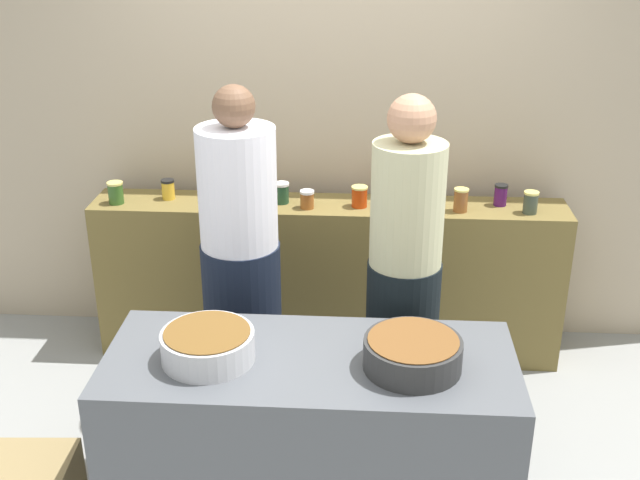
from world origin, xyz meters
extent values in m
plane|color=gray|center=(0.00, 0.00, 0.00)|extent=(12.00, 12.00, 0.00)
cube|color=tan|center=(0.00, 1.45, 1.50)|extent=(4.80, 0.12, 3.00)
cube|color=brown|center=(0.00, 1.10, 0.47)|extent=(2.70, 0.36, 0.95)
cube|color=#4F5358|center=(0.00, -0.30, 0.40)|extent=(1.70, 0.70, 0.81)
cylinder|color=#315821|center=(-1.20, 1.03, 1.00)|extent=(0.09, 0.09, 0.11)
cylinder|color=#D6C666|center=(-1.20, 1.03, 1.07)|extent=(0.09, 0.09, 0.01)
cylinder|color=gold|center=(-0.92, 1.12, 1.00)|extent=(0.07, 0.07, 0.10)
cylinder|color=black|center=(-0.92, 1.12, 1.06)|extent=(0.08, 0.08, 0.01)
cylinder|color=gold|center=(-0.67, 1.16, 1.00)|extent=(0.07, 0.07, 0.12)
cylinder|color=#D6C666|center=(-0.67, 1.16, 1.07)|extent=(0.07, 0.07, 0.01)
cylinder|color=#AB2A17|center=(-0.53, 1.07, 0.99)|extent=(0.08, 0.08, 0.10)
cylinder|color=black|center=(-0.53, 1.07, 1.05)|extent=(0.09, 0.09, 0.01)
cylinder|color=#1F4229|center=(-0.27, 1.10, 1.00)|extent=(0.08, 0.08, 0.11)
cylinder|color=silver|center=(-0.27, 1.10, 1.06)|extent=(0.09, 0.09, 0.01)
cylinder|color=brown|center=(-0.12, 1.03, 0.99)|extent=(0.08, 0.08, 0.09)
cylinder|color=silver|center=(-0.12, 1.03, 1.04)|extent=(0.08, 0.08, 0.01)
cylinder|color=#B5350C|center=(0.17, 1.07, 1.00)|extent=(0.09, 0.09, 0.11)
cylinder|color=#D6C666|center=(0.17, 1.07, 1.06)|extent=(0.09, 0.09, 0.01)
cylinder|color=#AC2E23|center=(0.35, 1.06, 1.00)|extent=(0.07, 0.07, 0.11)
cylinder|color=silver|center=(0.35, 1.06, 1.06)|extent=(0.07, 0.07, 0.01)
cylinder|color=gold|center=(0.45, 1.16, 1.00)|extent=(0.09, 0.09, 0.10)
cylinder|color=black|center=(0.45, 1.16, 1.05)|extent=(0.09, 0.09, 0.01)
cylinder|color=brown|center=(0.73, 1.03, 1.01)|extent=(0.08, 0.08, 0.12)
cylinder|color=#D6C666|center=(0.73, 1.03, 1.07)|extent=(0.08, 0.08, 0.01)
cylinder|color=#451352|center=(0.97, 1.14, 1.00)|extent=(0.07, 0.07, 0.11)
cylinder|color=black|center=(0.97, 1.14, 1.06)|extent=(0.07, 0.07, 0.01)
cylinder|color=#394335|center=(1.11, 1.03, 1.00)|extent=(0.08, 0.08, 0.11)
cylinder|color=#D6C666|center=(1.11, 1.03, 1.06)|extent=(0.08, 0.08, 0.01)
cylinder|color=#B7B7BC|center=(-0.41, -0.34, 0.87)|extent=(0.38, 0.38, 0.12)
cylinder|color=brown|center=(-0.41, -0.34, 0.93)|extent=(0.35, 0.35, 0.00)
cylinder|color=#2D2D2D|center=(0.41, -0.35, 0.87)|extent=(0.39, 0.39, 0.12)
cylinder|color=brown|center=(0.41, -0.35, 0.94)|extent=(0.36, 0.36, 0.00)
cylinder|color=black|center=(-0.40, 0.46, 0.48)|extent=(0.40, 0.40, 0.97)
cylinder|color=white|center=(-0.40, 0.46, 1.26)|extent=(0.38, 0.38, 0.59)
sphere|color=brown|center=(-0.40, 0.46, 1.66)|extent=(0.20, 0.20, 0.20)
cylinder|color=black|center=(0.40, 0.32, 0.48)|extent=(0.35, 0.35, 0.96)
cylinder|color=#BEBC8F|center=(0.40, 0.32, 1.25)|extent=(0.34, 0.34, 0.59)
sphere|color=tan|center=(0.40, 0.32, 1.65)|extent=(0.22, 0.22, 0.22)
camera|label=1|loc=(0.22, -3.04, 2.53)|focal=43.99mm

